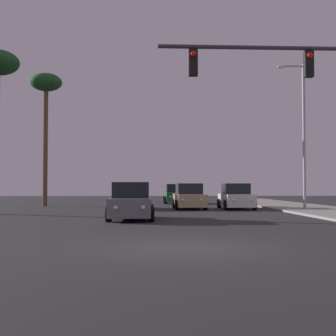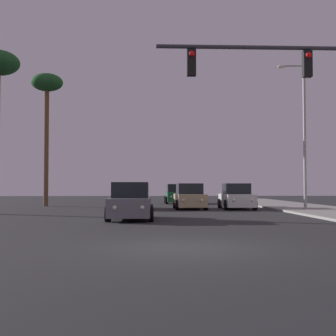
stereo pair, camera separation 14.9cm
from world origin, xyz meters
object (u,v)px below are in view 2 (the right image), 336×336
car_green (176,195)px  car_red (132,197)px  car_tan (190,197)px  palm_tree_mid (47,91)px  street_lamp (302,128)px  car_grey (131,203)px  traffic_light_mast (320,90)px  car_white (236,197)px

car_green → car_red: same height
car_tan → palm_tree_mid: 13.94m
street_lamp → car_tan: bearing=161.5°
car_grey → traffic_light_mast: size_ratio=0.54×
car_white → car_grey: (-6.59, -9.35, 0.00)m
car_red → street_lamp: size_ratio=0.48×
street_lamp → palm_tree_mid: (-17.22, 7.06, 3.60)m
car_tan → car_red: bearing=-5.2°
car_white → street_lamp: 6.12m
car_green → street_lamp: (7.08, -12.17, 4.36)m
car_tan → street_lamp: 8.40m
traffic_light_mast → car_tan: bearing=101.7°
car_red → palm_tree_mid: (-6.63, 4.51, 7.95)m
street_lamp → palm_tree_mid: bearing=157.7°
car_grey → palm_tree_mid: 17.75m
traffic_light_mast → car_green: bearing=97.8°
car_white → street_lamp: (3.74, -2.12, 4.36)m
car_white → street_lamp: street_lamp is taller
car_grey → traffic_light_mast: bearing=140.9°
car_tan → car_green: (-0.27, 9.89, 0.00)m
car_grey → car_red: bearing=-87.5°
car_tan → palm_tree_mid: palm_tree_mid is taller
car_white → street_lamp: bearing=151.1°
car_grey → street_lamp: size_ratio=0.48×
car_red → palm_tree_mid: palm_tree_mid is taller
palm_tree_mid → car_white: bearing=-20.1°
car_tan → car_green: size_ratio=1.00×
car_white → car_green: bearing=-71.0°
car_green → traffic_light_mast: 25.55m
car_tan → car_red: 3.79m
car_tan → car_grey: size_ratio=1.00×
car_grey → street_lamp: street_lamp is taller
traffic_light_mast → street_lamp: street_lamp is taller
traffic_light_mast → street_lamp: size_ratio=0.89×
car_grey → traffic_light_mast: traffic_light_mast is taller
car_white → palm_tree_mid: (-13.49, 4.94, 7.95)m
car_red → car_tan: bearing=174.0°
traffic_light_mast → street_lamp: bearing=74.0°
palm_tree_mid → car_grey: bearing=-64.2°
palm_tree_mid → car_red: bearing=-34.2°
car_green → car_red: 10.25m
street_lamp → palm_tree_mid: palm_tree_mid is taller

